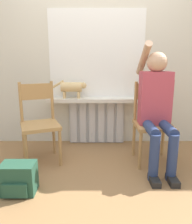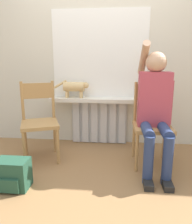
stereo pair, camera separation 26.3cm
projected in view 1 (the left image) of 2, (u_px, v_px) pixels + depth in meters
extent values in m
plane|color=olive|center=(96.00, 186.00, 2.11)|extent=(12.00, 12.00, 0.00)
cube|color=beige|center=(96.00, 48.00, 2.99)|extent=(7.00, 0.06, 2.70)
cube|color=silver|center=(96.00, 122.00, 3.17)|extent=(0.79, 0.05, 0.62)
cube|color=silver|center=(73.00, 123.00, 3.12)|extent=(0.09, 0.03, 0.60)
cube|color=silver|center=(82.00, 122.00, 3.12)|extent=(0.09, 0.03, 0.60)
cube|color=silver|center=(91.00, 122.00, 3.12)|extent=(0.09, 0.03, 0.60)
cube|color=silver|center=(100.00, 122.00, 3.12)|extent=(0.09, 0.03, 0.60)
cube|color=silver|center=(110.00, 122.00, 3.13)|extent=(0.09, 0.03, 0.60)
cube|color=silver|center=(119.00, 122.00, 3.13)|extent=(0.09, 0.03, 0.60)
cube|color=silver|center=(96.00, 100.00, 3.01)|extent=(1.35, 0.23, 0.05)
cube|color=white|center=(96.00, 54.00, 2.98)|extent=(1.30, 0.01, 1.17)
cube|color=#B2844C|center=(39.00, 126.00, 2.51)|extent=(0.54, 0.54, 0.04)
cylinder|color=#B2844C|center=(25.00, 153.00, 2.33)|extent=(0.04, 0.04, 0.43)
cylinder|color=#B2844C|center=(59.00, 148.00, 2.47)|extent=(0.04, 0.04, 0.43)
cylinder|color=#B2844C|center=(23.00, 142.00, 2.66)|extent=(0.04, 0.04, 0.43)
cylinder|color=#B2844C|center=(53.00, 138.00, 2.80)|extent=(0.04, 0.04, 0.43)
cylinder|color=#B2844C|center=(20.00, 102.00, 2.55)|extent=(0.04, 0.04, 0.47)
cylinder|color=#B2844C|center=(51.00, 100.00, 2.68)|extent=(0.04, 0.04, 0.47)
cube|color=#B2844C|center=(35.00, 92.00, 2.59)|extent=(0.36, 0.16, 0.19)
cube|color=#B2844C|center=(153.00, 126.00, 2.52)|extent=(0.43, 0.43, 0.04)
cylinder|color=#B2844C|center=(139.00, 151.00, 2.39)|extent=(0.04, 0.04, 0.43)
cylinder|color=#B2844C|center=(173.00, 151.00, 2.39)|extent=(0.04, 0.04, 0.43)
cylinder|color=#B2844C|center=(133.00, 139.00, 2.74)|extent=(0.04, 0.04, 0.43)
cylinder|color=#B2844C|center=(162.00, 139.00, 2.75)|extent=(0.04, 0.04, 0.43)
cylinder|color=#B2844C|center=(135.00, 101.00, 2.63)|extent=(0.04, 0.04, 0.47)
cylinder|color=#B2844C|center=(165.00, 101.00, 2.64)|extent=(0.04, 0.04, 0.47)
cube|color=#B2844C|center=(150.00, 91.00, 2.61)|extent=(0.38, 0.03, 0.19)
cylinder|color=navy|center=(149.00, 128.00, 2.31)|extent=(0.11, 0.44, 0.11)
cylinder|color=navy|center=(166.00, 128.00, 2.31)|extent=(0.11, 0.44, 0.11)
cylinder|color=navy|center=(153.00, 158.00, 2.16)|extent=(0.10, 0.10, 0.48)
cylinder|color=navy|center=(171.00, 158.00, 2.16)|extent=(0.10, 0.10, 0.48)
cube|color=black|center=(153.00, 180.00, 2.15)|extent=(0.09, 0.20, 0.06)
cube|color=black|center=(172.00, 180.00, 2.15)|extent=(0.09, 0.20, 0.06)
cube|color=#B74251|center=(154.00, 98.00, 2.46)|extent=(0.34, 0.20, 0.59)
sphere|color=tan|center=(156.00, 62.00, 2.37)|extent=(0.22, 0.22, 0.22)
cylinder|color=tan|center=(143.00, 59.00, 2.50)|extent=(0.08, 0.50, 0.38)
cylinder|color=#B74251|center=(168.00, 101.00, 2.43)|extent=(0.08, 0.08, 0.48)
cylinder|color=#DBB77A|center=(71.00, 87.00, 2.96)|extent=(0.28, 0.13, 0.13)
sphere|color=#DBB77A|center=(83.00, 86.00, 2.96)|extent=(0.08, 0.08, 0.08)
cone|color=#DBB77A|center=(83.00, 83.00, 2.93)|extent=(0.03, 0.03, 0.03)
cone|color=#DBB77A|center=(83.00, 83.00, 2.97)|extent=(0.03, 0.03, 0.03)
cylinder|color=#DBB77A|center=(78.00, 95.00, 2.96)|extent=(0.04, 0.04, 0.09)
cylinder|color=#DBB77A|center=(78.00, 94.00, 3.02)|extent=(0.04, 0.04, 0.09)
cylinder|color=#DBB77A|center=(63.00, 95.00, 2.96)|extent=(0.04, 0.04, 0.09)
cylinder|color=#DBB77A|center=(64.00, 95.00, 3.02)|extent=(0.04, 0.04, 0.09)
cylinder|color=#DBB77A|center=(56.00, 85.00, 2.95)|extent=(0.19, 0.03, 0.13)
cube|color=#234C38|center=(18.00, 178.00, 1.97)|extent=(0.31, 0.20, 0.28)
cube|color=#234C38|center=(14.00, 191.00, 1.88)|extent=(0.21, 0.03, 0.13)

